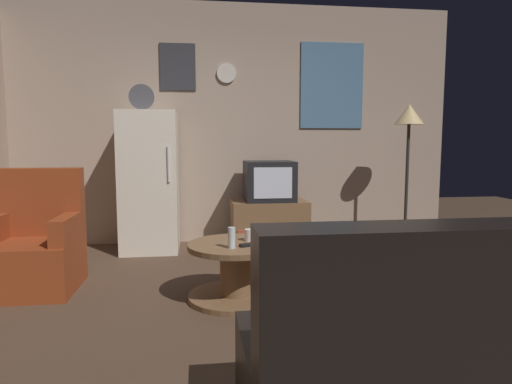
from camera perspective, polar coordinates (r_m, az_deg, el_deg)
The scene contains 13 objects.
ground_plane at distance 3.11m, azimuth 1.14°, elevation -15.76°, with size 12.00×12.00×0.00m, color #4C3828.
wall_with_art at distance 5.32m, azimuth -2.76°, elevation 8.66°, with size 5.20×0.12×2.76m.
fridge at distance 4.93m, azimuth -13.45°, elevation 1.34°, with size 0.60×0.62×1.77m.
tv_stand at distance 5.03m, azimuth 1.67°, elevation -4.06°, with size 0.84×0.53×0.52m.
crt_tv at distance 4.96m, azimuth 1.70°, elevation 1.43°, with size 0.54×0.51×0.44m.
standing_lamp at distance 5.27m, azimuth 18.96°, elevation 8.05°, with size 0.32×0.32×1.59m.
coffee_table at distance 3.38m, azimuth -2.56°, elevation -10.09°, with size 0.72×0.72×0.43m.
wine_glass at distance 3.16m, azimuth -3.14°, elevation -5.86°, with size 0.05×0.05×0.15m, color silver.
mug_ceramic_white at distance 3.39m, azimuth -0.84°, elevation -5.52°, with size 0.08×0.08×0.09m, color silver.
remote_control at distance 3.23m, azimuth -0.87°, elevation -6.74°, with size 0.15×0.04×0.02m, color black.
armchair at distance 4.00m, azimuth -26.54°, elevation -6.35°, with size 0.68×0.68×0.96m.
couch at distance 2.00m, azimuth 25.39°, elevation -19.70°, with size 1.70×0.80×0.92m.
book_stack at distance 5.09m, azimuth 9.98°, elevation -6.33°, with size 0.21×0.16×0.12m.
Camera 1 is at (-0.44, -2.85, 1.17)m, focal length 31.29 mm.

